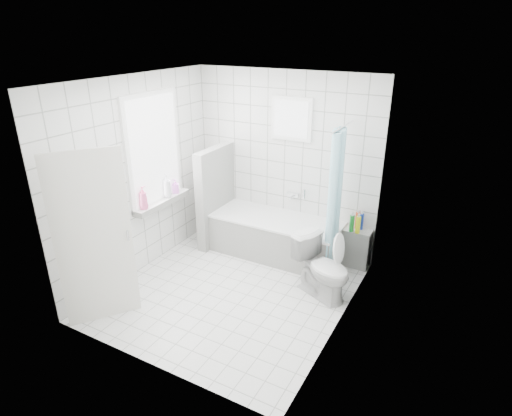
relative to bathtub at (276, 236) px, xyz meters
The scene contains 19 objects.
ground 1.16m from the bathtub, 93.58° to the right, with size 3.00×3.00×0.00m, color white.
ceiling 2.57m from the bathtub, 93.58° to the right, with size 3.00×3.00×0.00m, color white.
wall_back 1.08m from the bathtub, 100.63° to the left, with size 2.80×0.02×2.60m, color white.
wall_front 2.81m from the bathtub, 91.54° to the right, with size 2.80×0.02×2.60m, color white.
wall_left 2.11m from the bathtub, 142.58° to the right, with size 0.02×3.00×2.60m, color white.
wall_right 2.01m from the bathtub, 40.23° to the right, with size 0.02×3.00×2.60m, color white.
window_left 2.10m from the bathtub, 149.94° to the right, with size 0.01×0.90×1.40m, color white.
window_back 1.69m from the bathtub, 84.87° to the left, with size 0.50×0.01×0.50m, color white.
window_sill 1.71m from the bathtub, 149.13° to the right, with size 0.18×1.02×0.08m, color white.
door 2.62m from the bathtub, 115.46° to the right, with size 0.04×0.80×2.00m, color silver.
bathtub is the anchor object (origin of this frame).
partition_wall 1.11m from the bathtub, behind, with size 0.15×0.85×1.50m, color white.
tiled_ledge 1.14m from the bathtub, 12.93° to the left, with size 0.40×0.24×0.55m, color white.
toilet 1.17m from the bathtub, 34.34° to the right, with size 0.43×0.76×0.77m, color silver.
curtain_rod 1.92m from the bathtub, ahead, with size 0.02×0.02×0.80m, color silver.
shower_curtain 1.21m from the bathtub, ahead, with size 0.14×0.48×1.78m, color #48BCD5, non-canonical shape.
tub_faucet 0.66m from the bathtub, 73.38° to the left, with size 0.18×0.06×0.06m, color silver.
sill_bottles 1.79m from the bathtub, 147.56° to the right, with size 0.18×0.82×0.33m.
ledge_bottles 1.19m from the bathtub, 11.66° to the left, with size 0.16×0.20×0.24m.
Camera 1 is at (2.49, -3.92, 3.12)m, focal length 30.00 mm.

